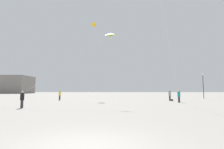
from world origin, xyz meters
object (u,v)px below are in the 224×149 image
(person_in_grey, at_px, (170,95))
(lamppost_east, at_px, (203,82))
(person_in_teal, at_px, (179,96))
(person_in_yellow, at_px, (60,95))
(handbag_beside_flyer, at_px, (172,100))
(person_in_black, at_px, (22,99))
(kite_lime_delta, at_px, (107,37))
(building_left_hall, at_px, (16,85))
(kite_amber_diamond, at_px, (93,25))

(person_in_grey, xyz_separation_m, lamppost_east, (8.91, 7.59, 2.42))
(person_in_teal, bearing_deg, person_in_yellow, 39.37)
(lamppost_east, bearing_deg, handbag_beside_flyer, -138.83)
(person_in_teal, relative_size, person_in_black, 1.08)
(kite_lime_delta, distance_m, building_left_hall, 88.43)
(lamppost_east, height_order, handbag_beside_flyer, lamppost_east)
(person_in_teal, relative_size, lamppost_east, 0.34)
(person_in_yellow, bearing_deg, kite_amber_diamond, -54.51)
(person_in_black, distance_m, lamppost_east, 32.29)
(person_in_black, bearing_deg, building_left_hall, 38.13)
(person_in_grey, height_order, building_left_hall, building_left_hall)
(person_in_teal, bearing_deg, kite_lime_delta, 78.94)
(person_in_black, bearing_deg, person_in_grey, -50.05)
(person_in_teal, relative_size, kite_amber_diamond, 0.12)
(person_in_teal, bearing_deg, person_in_black, 79.16)
(person_in_black, xyz_separation_m, kite_amber_diamond, (3.75, 17.27, 13.81))
(building_left_hall, relative_size, lamppost_east, 3.18)
(kite_amber_diamond, bearing_deg, person_in_teal, -35.31)
(handbag_beside_flyer, bearing_deg, person_in_grey, -164.05)
(person_in_teal, height_order, handbag_beside_flyer, person_in_teal)
(person_in_yellow, bearing_deg, kite_lime_delta, -144.46)
(person_in_teal, height_order, kite_lime_delta, kite_lime_delta)
(person_in_grey, bearing_deg, handbag_beside_flyer, 66.46)
(person_in_black, distance_m, handbag_beside_flyer, 20.89)
(kite_amber_diamond, bearing_deg, kite_lime_delta, -74.13)
(person_in_grey, xyz_separation_m, kite_amber_diamond, (-13.16, 5.61, 13.74))
(kite_amber_diamond, distance_m, building_left_hall, 76.06)
(person_in_black, xyz_separation_m, handbag_beside_flyer, (17.26, 11.76, -0.75))
(person_in_black, relative_size, kite_amber_diamond, 0.11)
(person_in_yellow, xyz_separation_m, kite_lime_delta, (8.70, -9.12, 6.92))
(person_in_grey, distance_m, person_in_black, 20.54)
(person_in_yellow, height_order, kite_amber_diamond, kite_amber_diamond)
(person_in_teal, xyz_separation_m, person_in_black, (-17.01, -7.87, -0.07))
(handbag_beside_flyer, bearing_deg, kite_amber_diamond, 157.80)
(person_in_grey, distance_m, lamppost_east, 11.95)
(person_in_yellow, distance_m, kite_amber_diamond, 15.29)
(building_left_hall, xyz_separation_m, handbag_beside_flyer, (64.26, -61.27, -4.57))
(lamppost_east, distance_m, handbag_beside_flyer, 11.82)
(person_in_grey, xyz_separation_m, kite_lime_delta, (-9.27, -8.08, 6.88))
(kite_amber_diamond, distance_m, lamppost_east, 24.88)
(person_in_yellow, xyz_separation_m, handbag_beside_flyer, (18.31, -0.94, -0.78))
(kite_lime_delta, relative_size, handbag_beside_flyer, 26.33)
(person_in_black, bearing_deg, kite_lime_delta, -59.54)
(person_in_teal, bearing_deg, person_in_grey, -34.05)
(person_in_grey, xyz_separation_m, person_in_black, (-16.91, -11.66, -0.07))
(kite_lime_delta, bearing_deg, building_left_hall, 128.20)
(person_in_grey, height_order, person_in_black, person_in_grey)
(handbag_beside_flyer, bearing_deg, lamppost_east, 41.17)
(person_in_yellow, distance_m, handbag_beside_flyer, 18.35)
(person_in_grey, height_order, kite_amber_diamond, kite_amber_diamond)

